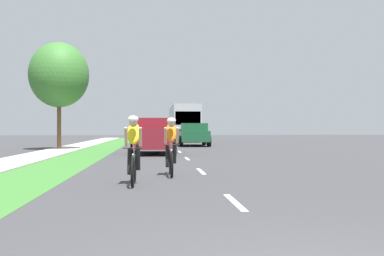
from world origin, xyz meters
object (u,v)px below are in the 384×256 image
object	(u,v)px
suv_maroon	(154,135)
bus_silver	(184,121)
cyclist_lead	(134,149)
pickup_dark_green	(193,135)
cyclist_trailing	(171,146)
street_tree_near	(59,75)

from	to	relation	value
suv_maroon	bus_silver	xyz separation A→B (m)	(3.03, 22.71, 1.03)
cyclist_lead	pickup_dark_green	size ratio (longest dim) A/B	0.34
cyclist_lead	bus_silver	xyz separation A→B (m)	(3.49, 35.05, 1.17)
cyclist_trailing	pickup_dark_green	bearing A→B (deg)	83.26
suv_maroon	pickup_dark_green	xyz separation A→B (m)	(2.88, 9.87, -0.12)
cyclist_lead	street_tree_near	distance (m)	18.23
cyclist_trailing	suv_maroon	bearing A→B (deg)	92.60
cyclist_lead	pickup_dark_green	world-z (taller)	pickup_dark_green
cyclist_trailing	suv_maroon	size ratio (longest dim) A/B	0.37
cyclist_lead	suv_maroon	world-z (taller)	suv_maroon
cyclist_trailing	suv_maroon	distance (m)	10.47
cyclist_trailing	bus_silver	world-z (taller)	bus_silver
suv_maroon	cyclist_trailing	bearing A→B (deg)	-87.40
pickup_dark_green	street_tree_near	size ratio (longest dim) A/B	0.79
cyclist_trailing	suv_maroon	world-z (taller)	suv_maroon
cyclist_trailing	pickup_dark_green	distance (m)	20.47
cyclist_lead	bus_silver	distance (m)	35.24
pickup_dark_green	bus_silver	bearing A→B (deg)	89.31
street_tree_near	suv_maroon	bearing A→B (deg)	-40.01
bus_silver	pickup_dark_green	bearing A→B (deg)	-90.69
pickup_dark_green	street_tree_near	distance (m)	10.59
suv_maroon	street_tree_near	distance (m)	8.17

